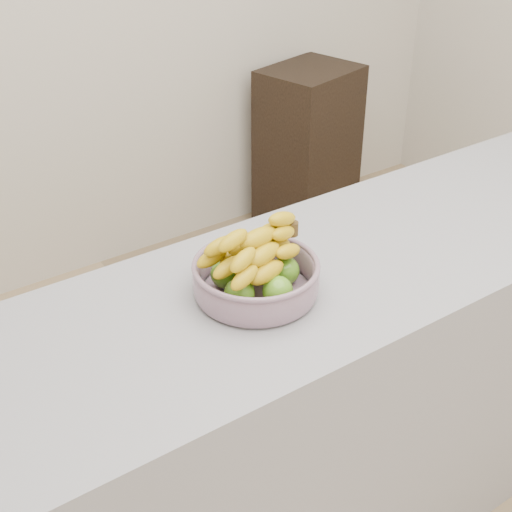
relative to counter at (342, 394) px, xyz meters
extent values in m
cube|color=#919299|center=(0.00, 0.00, 0.00)|extent=(2.00, 0.60, 0.90)
cube|color=black|center=(1.07, 1.51, -0.05)|extent=(0.52, 0.45, 0.81)
cylinder|color=#959FB3|center=(-0.29, 0.00, 0.46)|extent=(0.24, 0.24, 0.01)
torus|color=#959FB3|center=(-0.29, 0.00, 0.53)|extent=(0.28, 0.28, 0.01)
sphere|color=#3F8B18|center=(-0.28, -0.07, 0.49)|extent=(0.07, 0.07, 0.07)
sphere|color=#3F8B18|center=(-0.22, -0.01, 0.49)|extent=(0.07, 0.07, 0.07)
sphere|color=#3F8B18|center=(-0.26, 0.06, 0.49)|extent=(0.07, 0.07, 0.07)
sphere|color=#3F8B18|center=(-0.34, 0.05, 0.49)|extent=(0.07, 0.07, 0.07)
sphere|color=#3F8B18|center=(-0.35, -0.03, 0.49)|extent=(0.07, 0.07, 0.07)
ellipsoid|color=yellow|center=(-0.30, -0.05, 0.53)|extent=(0.18, 0.08, 0.04)
ellipsoid|color=yellow|center=(-0.30, 0.00, 0.53)|extent=(0.18, 0.06, 0.04)
ellipsoid|color=yellow|center=(-0.31, 0.04, 0.53)|extent=(0.18, 0.04, 0.04)
ellipsoid|color=yellow|center=(-0.29, -0.02, 0.57)|extent=(0.18, 0.09, 0.04)
ellipsoid|color=yellow|center=(-0.29, 0.02, 0.57)|extent=(0.18, 0.05, 0.04)
ellipsoid|color=yellow|center=(-0.29, 0.00, 0.59)|extent=(0.18, 0.06, 0.04)
cylinder|color=#453216|center=(-0.18, 0.01, 0.58)|extent=(0.03, 0.03, 0.03)
camera|label=1|loc=(-1.04, -1.08, 1.35)|focal=50.00mm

